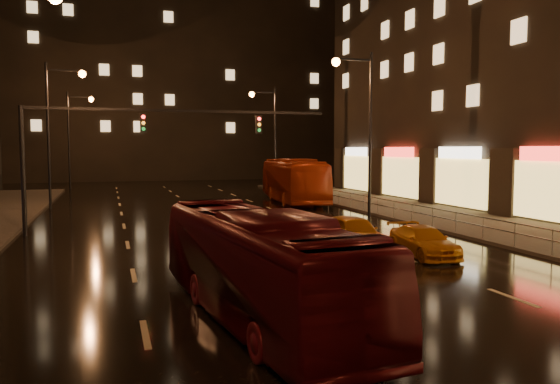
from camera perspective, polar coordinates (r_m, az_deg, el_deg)
name	(u,v)px	position (r m, az deg, el deg)	size (l,w,h in m)	color
ground	(223,227)	(29.18, -6.01, -3.68)	(140.00, 140.00, 0.00)	black
sidewalk_right	(499,228)	(30.47, 21.87, -3.50)	(7.00, 70.00, 0.15)	#38332D
building_distant	(177,52)	(82.07, -10.71, 14.16)	(44.00, 16.00, 36.00)	black
traffic_signal	(122,137)	(28.33, -16.22, 5.52)	(15.31, 0.32, 6.20)	black
railing_right	(412,208)	(30.91, 13.64, -1.65)	(0.05, 56.00, 1.00)	#99999E
bus_red	(258,265)	(13.33, -2.28, -7.65)	(2.25, 9.63, 2.68)	#570C14
bus_curb	(293,181)	(42.39, 1.39, 1.21)	(2.86, 12.22, 3.40)	#A92F10
taxi_near	(353,233)	(22.70, 7.65, -4.22)	(1.70, 4.22, 1.44)	orange
taxi_far	(424,241)	(21.97, 14.77, -5.01)	(1.60, 3.94, 1.14)	orange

